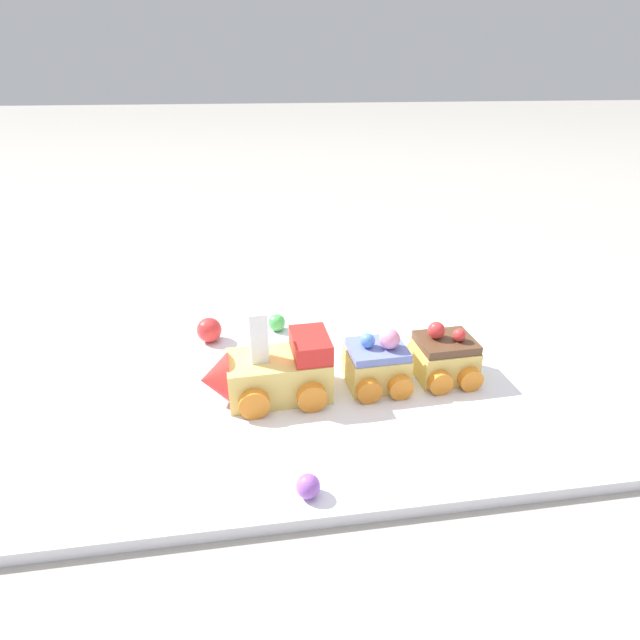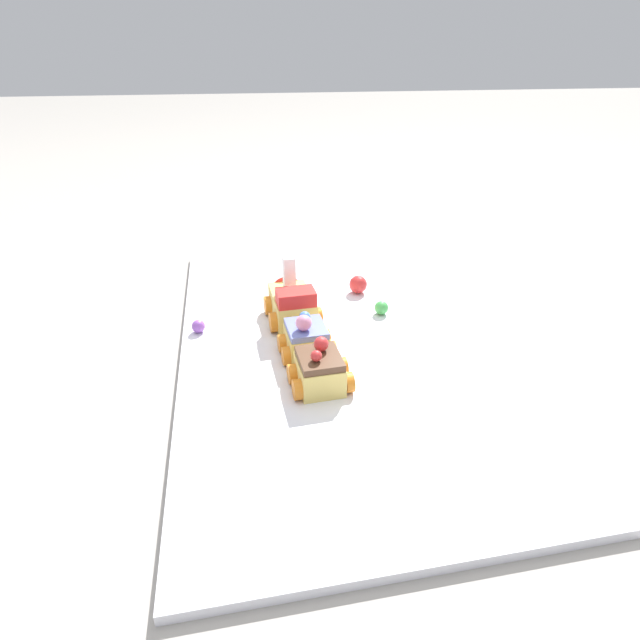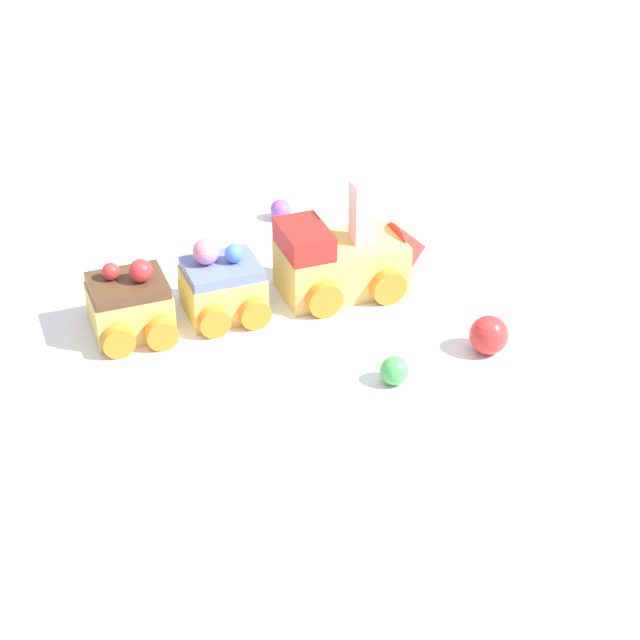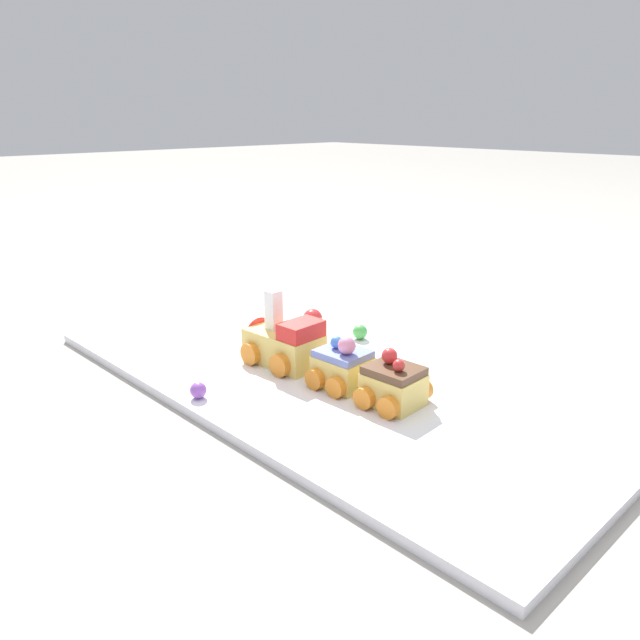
{
  "view_description": "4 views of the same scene",
  "coord_description": "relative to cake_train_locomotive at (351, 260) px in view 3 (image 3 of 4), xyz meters",
  "views": [
    {
      "loc": [
        0.09,
        0.48,
        0.32
      ],
      "look_at": [
        0.01,
        -0.03,
        0.06
      ],
      "focal_mm": 28.0,
      "sensor_mm": 36.0,
      "label": 1
    },
    {
      "loc": [
        -0.63,
        0.13,
        0.39
      ],
      "look_at": [
        -0.04,
        0.02,
        0.07
      ],
      "focal_mm": 28.0,
      "sensor_mm": 36.0,
      "label": 2
    },
    {
      "loc": [
        -0.2,
        -0.71,
        0.49
      ],
      "look_at": [
        0.02,
        -0.04,
        0.04
      ],
      "focal_mm": 60.0,
      "sensor_mm": 36.0,
      "label": 3
    },
    {
      "loc": [
        -0.53,
        0.55,
        0.33
      ],
      "look_at": [
        0.04,
        -0.0,
        0.07
      ],
      "focal_mm": 35.0,
      "sensor_mm": 36.0,
      "label": 4
    }
  ],
  "objects": [
    {
      "name": "gumball_green",
      "position": [
        -0.02,
        -0.14,
        -0.02
      ],
      "size": [
        0.02,
        0.02,
        0.02
      ],
      "primitive_type": "sphere",
      "color": "#4CBC56",
      "rests_on": "display_board"
    },
    {
      "name": "gumball_red",
      "position": [
        0.07,
        -0.13,
        -0.01
      ],
      "size": [
        0.03,
        0.03,
        0.03
      ],
      "primitive_type": "sphere",
      "color": "red",
      "rests_on": "display_board"
    },
    {
      "name": "cake_train_locomotive",
      "position": [
        0.0,
        0.0,
        0.0
      ],
      "size": [
        0.13,
        0.08,
        0.1
      ],
      "rotation": [
        0.0,
        0.0,
        0.05
      ],
      "color": "#EACC66",
      "rests_on": "display_board"
    },
    {
      "name": "display_board",
      "position": [
        -0.07,
        -0.04,
        -0.03
      ],
      "size": [
        0.77,
        0.42,
        0.01
      ],
      "primitive_type": "cube",
      "color": "white",
      "rests_on": "ground_plane"
    },
    {
      "name": "gumball_purple",
      "position": [
        -0.02,
        0.14,
        -0.02
      ],
      "size": [
        0.02,
        0.02,
        0.02
      ],
      "primitive_type": "sphere",
      "color": "#9956C6",
      "rests_on": "display_board"
    },
    {
      "name": "cake_car_blueberry",
      "position": [
        -0.12,
        -0.01,
        -0.0
      ],
      "size": [
        0.06,
        0.08,
        0.07
      ],
      "rotation": [
        0.0,
        0.0,
        0.05
      ],
      "color": "#EACC66",
      "rests_on": "display_board"
    },
    {
      "name": "cake_car_chocolate",
      "position": [
        -0.19,
        -0.01,
        -0.0
      ],
      "size": [
        0.06,
        0.08,
        0.07
      ],
      "rotation": [
        0.0,
        0.0,
        0.05
      ],
      "color": "#EACC66",
      "rests_on": "display_board"
    },
    {
      "name": "ground_plane",
      "position": [
        -0.07,
        -0.04,
        -0.04
      ],
      "size": [
        10.0,
        10.0,
        0.0
      ],
      "primitive_type": "plane",
      "color": "gray"
    }
  ]
}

